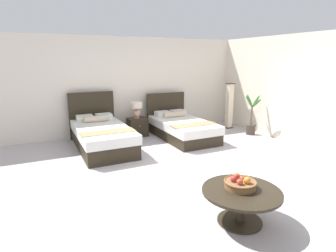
% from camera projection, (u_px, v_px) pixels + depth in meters
% --- Properties ---
extents(ground_plane, '(10.26, 10.12, 0.02)m').
position_uv_depth(ground_plane, '(184.00, 172.00, 5.16)').
color(ground_plane, '#B4ACAE').
extents(wall_back, '(10.26, 0.12, 2.60)m').
position_uv_depth(wall_back, '(128.00, 86.00, 7.71)').
color(wall_back, silver).
rests_on(wall_back, ground).
extents(wall_side_right, '(0.12, 5.72, 2.60)m').
position_uv_depth(wall_side_right, '(300.00, 90.00, 6.59)').
color(wall_side_right, silver).
rests_on(wall_side_right, ground).
extents(bed_near_window, '(1.16, 2.22, 1.20)m').
position_uv_depth(bed_near_window, '(102.00, 136.00, 6.44)').
color(bed_near_window, black).
rests_on(bed_near_window, ground).
extents(bed_near_corner, '(1.17, 2.10, 1.08)m').
position_uv_depth(bed_near_corner, '(181.00, 128.00, 7.32)').
color(bed_near_corner, black).
rests_on(bed_near_corner, ground).
extents(nightstand, '(0.49, 0.46, 0.48)m').
position_uv_depth(nightstand, '(137.00, 127.00, 7.50)').
color(nightstand, black).
rests_on(nightstand, ground).
extents(table_lamp, '(0.31, 0.31, 0.44)m').
position_uv_depth(table_lamp, '(136.00, 108.00, 7.40)').
color(table_lamp, tan).
rests_on(table_lamp, nightstand).
extents(coffee_table, '(0.98, 0.98, 0.44)m').
position_uv_depth(coffee_table, '(241.00, 198.00, 3.49)').
color(coffee_table, black).
rests_on(coffee_table, ground).
extents(fruit_bowl, '(0.41, 0.41, 0.17)m').
position_uv_depth(fruit_bowl, '(240.00, 183.00, 3.51)').
color(fruit_bowl, brown).
rests_on(fruit_bowl, coffee_table).
extents(floor_lamp_corner, '(0.20, 0.20, 1.34)m').
position_uv_depth(floor_lamp_corner, '(229.00, 106.00, 8.27)').
color(floor_lamp_corner, '#2F2422').
rests_on(floor_lamp_corner, ground).
extents(potted_palm, '(0.52, 0.57, 1.10)m').
position_uv_depth(potted_palm, '(251.00, 122.00, 7.62)').
color(potted_palm, '#3E342B').
rests_on(potted_palm, ground).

